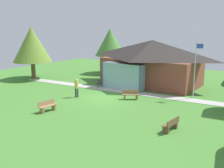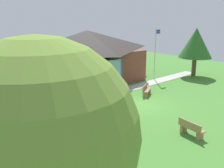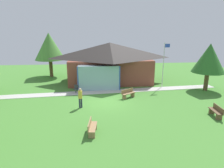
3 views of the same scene
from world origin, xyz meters
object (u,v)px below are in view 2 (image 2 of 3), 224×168
at_px(pavilion, 88,56).
at_px(patio_chair_west, 78,97).
at_px(flagpole, 155,51).
at_px(tree_east_hedge, 196,43).
at_px(bench_rear_near_path, 146,90).
at_px(visitor_strolling_lawn, 122,101).
at_px(tree_lawn_corner, 42,136).
at_px(bench_front_center, 191,129).

relative_size(pavilion, patio_chair_west, 12.76).
distance_m(flagpole, tree_east_hedge, 4.66).
bearing_deg(bench_rear_near_path, visitor_strolling_lawn, -6.26).
xyz_separation_m(patio_chair_west, tree_lawn_corner, (-7.20, -10.48, 2.98)).
bearing_deg(flagpole, tree_lawn_corner, -145.09).
relative_size(bench_rear_near_path, patio_chair_west, 1.74).
relative_size(bench_rear_near_path, tree_lawn_corner, 0.26).
bearing_deg(tree_lawn_corner, visitor_strolling_lawn, 38.34).
height_order(pavilion, tree_lawn_corner, tree_lawn_corner).
height_order(bench_rear_near_path, tree_lawn_corner, tree_lawn_corner).
xyz_separation_m(pavilion, tree_east_hedge, (10.24, -4.72, 0.94)).
distance_m(visitor_strolling_lawn, tree_lawn_corner, 10.40).
distance_m(pavilion, patio_chair_west, 6.30).
xyz_separation_m(visitor_strolling_lawn, tree_lawn_corner, (-7.94, -6.28, 2.37)).
height_order(flagpole, tree_lawn_corner, tree_lawn_corner).
height_order(pavilion, flagpole, flagpole).
relative_size(visitor_strolling_lawn, tree_lawn_corner, 0.30).
bearing_deg(pavilion, flagpole, -27.77).
bearing_deg(bench_front_center, flagpole, 147.62).
distance_m(patio_chair_west, tree_east_hedge, 14.44).
distance_m(flagpole, bench_rear_near_path, 6.18).
xyz_separation_m(pavilion, patio_chair_west, (-3.87, -4.49, -2.15)).
distance_m(pavilion, bench_front_center, 13.46).
bearing_deg(visitor_strolling_lawn, bench_front_center, -113.03).
distance_m(patio_chair_west, visitor_strolling_lawn, 4.31).
bearing_deg(tree_lawn_corner, bench_rear_near_path, 34.47).
height_order(pavilion, bench_rear_near_path, pavilion).
xyz_separation_m(visitor_strolling_lawn, tree_east_hedge, (13.37, 3.97, 2.48)).
distance_m(pavilion, tree_lawn_corner, 18.63).
distance_m(patio_chair_west, tree_lawn_corner, 13.06).
xyz_separation_m(pavilion, visitor_strolling_lawn, (-3.13, -8.69, -1.54)).
bearing_deg(pavilion, bench_rear_near_path, -78.43).
xyz_separation_m(pavilion, bench_rear_near_path, (1.32, -6.46, -2.16)).
relative_size(flagpole, tree_lawn_corner, 0.88).
bearing_deg(visitor_strolling_lawn, pavilion, 34.61).
distance_m(pavilion, tree_east_hedge, 11.31).
distance_m(pavilion, flagpole, 6.69).
bearing_deg(tree_east_hedge, visitor_strolling_lawn, -163.46).
height_order(flagpole, bench_rear_near_path, flagpole).
xyz_separation_m(flagpole, tree_east_hedge, (4.32, -1.60, 0.67)).
height_order(bench_rear_near_path, patio_chair_west, patio_chair_west).
height_order(flagpole, bench_front_center, flagpole).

